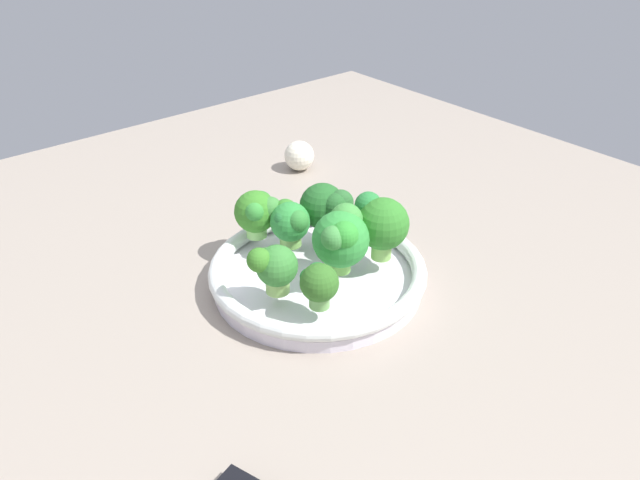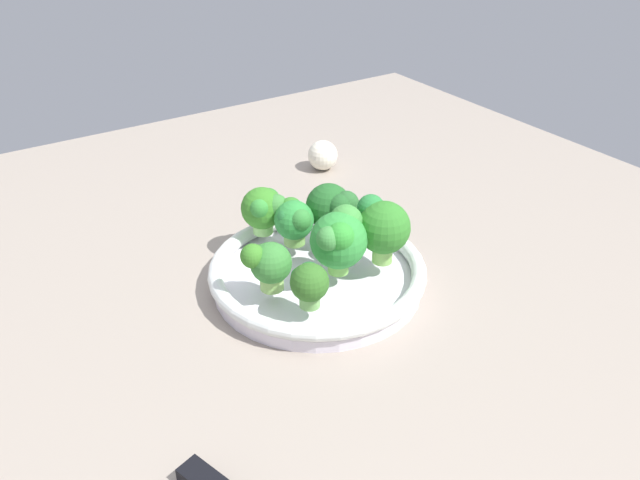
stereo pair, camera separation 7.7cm
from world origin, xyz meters
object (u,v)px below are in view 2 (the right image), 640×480
object	(u,v)px
broccoli_floret_2	(296,219)
broccoli_floret_1	(333,207)
bowl	(320,272)
broccoli_floret_0	(339,238)
broccoli_floret_5	(267,263)
broccoli_floret_6	(381,224)
broccoli_floret_4	(264,208)
broccoli_floret_3	(309,282)
garlic_bulb	(323,155)

from	to	relation	value
broccoli_floret_2	broccoli_floret_1	bearing A→B (deg)	168.04
bowl	broccoli_floret_0	size ratio (longest dim) A/B	3.38
broccoli_floret_5	broccoli_floret_6	bearing A→B (deg)	171.64
broccoli_floret_6	bowl	bearing A→B (deg)	-29.53
bowl	broccoli_floret_4	size ratio (longest dim) A/B	4.23
bowl	broccoli_floret_1	distance (cm)	8.71
broccoli_floret_1	broccoli_floret_4	xyz separation A→B (cm)	(7.04, -5.34, -0.49)
broccoli_floret_4	broccoli_floret_5	bearing A→B (deg)	62.52
broccoli_floret_3	broccoli_floret_5	size ratio (longest dim) A/B	0.86
bowl	broccoli_floret_6	size ratio (longest dim) A/B	3.35
broccoli_floret_1	broccoli_floret_6	xyz separation A→B (cm)	(-1.51, 7.96, 0.77)
bowl	garlic_bulb	distance (cm)	33.95
broccoli_floret_3	broccoli_floret_6	xyz separation A→B (cm)	(-12.17, -3.08, 1.90)
broccoli_floret_0	broccoli_floret_6	xyz separation A→B (cm)	(-5.79, 0.45, 0.22)
broccoli_floret_5	broccoli_floret_6	world-z (taller)	broccoli_floret_6
broccoli_floret_3	garlic_bulb	world-z (taller)	broccoli_floret_3
broccoli_floret_6	garlic_bulb	xyz separation A→B (cm)	(-12.65, -31.72, -5.75)
garlic_bulb	bowl	bearing A→B (deg)	55.95
broccoli_floret_1	broccoli_floret_2	size ratio (longest dim) A/B	1.11
broccoli_floret_1	broccoli_floret_5	size ratio (longest dim) A/B	1.13
broccoli_floret_3	broccoli_floret_0	bearing A→B (deg)	-151.04
broccoli_floret_0	broccoli_floret_1	distance (cm)	8.66
broccoli_floret_0	garlic_bulb	world-z (taller)	broccoli_floret_0
broccoli_floret_4	broccoli_floret_5	distance (cm)	12.62
broccoli_floret_0	broccoli_floret_4	xyz separation A→B (cm)	(2.76, -12.85, -1.04)
bowl	broccoli_floret_6	distance (cm)	9.81
broccoli_floret_1	broccoli_floret_2	world-z (taller)	broccoli_floret_1
broccoli_floret_0	garlic_bulb	bearing A→B (deg)	-120.53
broccoli_floret_4	garlic_bulb	bearing A→B (deg)	-139.02
broccoli_floret_3	broccoli_floret_6	distance (cm)	12.70
broccoli_floret_2	broccoli_floret_5	world-z (taller)	broccoli_floret_5
bowl	broccoli_floret_5	xyz separation A→B (cm)	(8.01, 1.49, 5.09)
broccoli_floret_2	garlic_bulb	distance (cm)	29.94
broccoli_floret_2	garlic_bulb	world-z (taller)	broccoli_floret_2
bowl	broccoli_floret_6	xyz separation A→B (cm)	(-6.36, 3.60, 6.54)
bowl	broccoli_floret_2	bearing A→B (deg)	-89.80
broccoli_floret_1	broccoli_floret_6	world-z (taller)	broccoli_floret_6
broccoli_floret_0	broccoli_floret_2	distance (cm)	8.65
bowl	broccoli_floret_2	world-z (taller)	broccoli_floret_2
broccoli_floret_6	broccoli_floret_4	bearing A→B (deg)	-57.28
bowl	broccoli_floret_6	bearing A→B (deg)	150.47
broccoli_floret_1	garlic_bulb	bearing A→B (deg)	-120.80
broccoli_floret_1	broccoli_floret_3	bearing A→B (deg)	46.01
broccoli_floret_0	broccoli_floret_5	bearing A→B (deg)	-10.94
broccoli_floret_2	broccoli_floret_3	distance (cm)	13.40
broccoli_floret_1	broccoli_floret_6	distance (cm)	8.14
broccoli_floret_1	broccoli_floret_4	size ratio (longest dim) A/B	1.10
broccoli_floret_5	broccoli_floret_1	bearing A→B (deg)	-155.53
broccoli_floret_4	broccoli_floret_6	bearing A→B (deg)	122.72
broccoli_floret_4	broccoli_floret_1	bearing A→B (deg)	142.78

